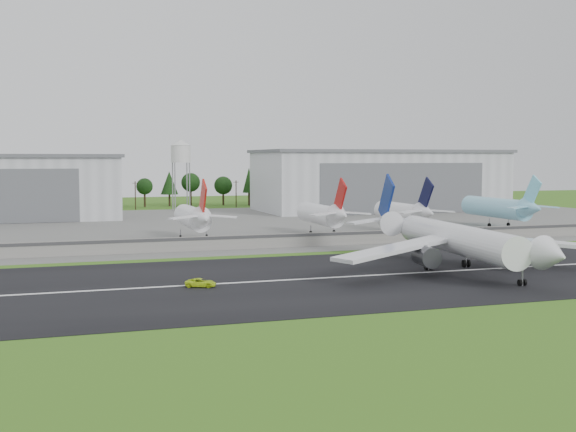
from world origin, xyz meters
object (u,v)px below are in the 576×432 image
object	(u,v)px
parked_jet_red_b	(324,214)
parked_jet_navy	(406,212)
main_airliner	(459,246)
ground_vehicle	(201,283)
parked_jet_skyblue	(502,208)
parked_jet_red_a	(194,217)

from	to	relation	value
parked_jet_red_b	parked_jet_navy	distance (m)	25.21
main_airliner	parked_jet_red_b	size ratio (longest dim) A/B	1.89
ground_vehicle	parked_jet_skyblue	size ratio (longest dim) A/B	0.14
main_airliner	parked_jet_skyblue	distance (m)	93.36
main_airliner	parked_jet_navy	distance (m)	70.97
main_airliner	parked_jet_red_a	world-z (taller)	main_airliner
ground_vehicle	parked_jet_red_a	size ratio (longest dim) A/B	0.17
parked_jet_red_b	parked_jet_skyblue	distance (m)	61.41
parked_jet_red_a	parked_jet_red_b	size ratio (longest dim) A/B	1.00
parked_jet_navy	parked_jet_skyblue	xyz separation A→B (m)	(35.99, 5.04, 0.24)
parked_jet_navy	main_airliner	bearing A→B (deg)	-109.25
ground_vehicle	parked_jet_skyblue	bearing A→B (deg)	-35.83
ground_vehicle	parked_jet_red_a	bearing A→B (deg)	10.39
parked_jet_skyblue	main_airliner	bearing A→B (deg)	-129.50
ground_vehicle	parked_jet_navy	distance (m)	100.89
ground_vehicle	parked_jet_red_b	distance (m)	84.22
ground_vehicle	parked_jet_red_a	distance (m)	69.84
main_airliner	parked_jet_skyblue	world-z (taller)	main_airliner
main_airliner	parked_jet_red_a	xyz separation A→B (m)	(-38.40, 67.00, 1.30)
parked_jet_red_a	main_airliner	bearing A→B (deg)	-60.18
parked_jet_red_a	parked_jet_navy	bearing A→B (deg)	-0.01
parked_jet_skyblue	parked_jet_red_b	bearing A→B (deg)	-175.29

